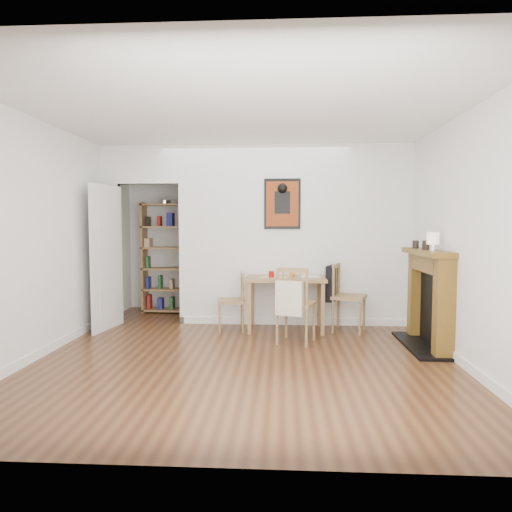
# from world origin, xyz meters

# --- Properties ---
(ground) EXTENTS (5.20, 5.20, 0.00)m
(ground) POSITION_xyz_m (0.00, 0.00, 0.00)
(ground) COLOR brown
(ground) RESTS_ON ground
(room_shell) EXTENTS (5.20, 5.20, 5.20)m
(room_shell) POSITION_xyz_m (0.10, 1.34, 1.30)
(room_shell) COLOR silver
(room_shell) RESTS_ON ground
(dining_table) EXTENTS (1.08, 0.69, 0.74)m
(dining_table) POSITION_xyz_m (0.45, 1.01, 0.65)
(dining_table) COLOR olive
(dining_table) RESTS_ON ground
(chair_left) EXTENTS (0.45, 0.45, 0.81)m
(chair_left) POSITION_xyz_m (-0.30, 0.93, 0.40)
(chair_left) COLOR #9F814A
(chair_left) RESTS_ON ground
(chair_right) EXTENTS (0.63, 0.59, 0.93)m
(chair_right) POSITION_xyz_m (1.29, 0.98, 0.48)
(chair_right) COLOR #9F814A
(chair_right) RESTS_ON ground
(chair_front) EXTENTS (0.60, 0.63, 0.95)m
(chair_front) POSITION_xyz_m (0.57, 0.35, 0.48)
(chair_front) COLOR #9F814A
(chair_front) RESTS_ON ground
(bookshelf) EXTENTS (0.76, 0.31, 1.82)m
(bookshelf) POSITION_xyz_m (-1.52, 2.19, 0.90)
(bookshelf) COLOR olive
(bookshelf) RESTS_ON ground
(fireplace) EXTENTS (0.45, 1.25, 1.16)m
(fireplace) POSITION_xyz_m (2.16, 0.25, 0.62)
(fireplace) COLOR brown
(fireplace) RESTS_ON ground
(red_glass) EXTENTS (0.07, 0.07, 0.09)m
(red_glass) POSITION_xyz_m (0.26, 0.92, 0.78)
(red_glass) COLOR maroon
(red_glass) RESTS_ON dining_table
(orange_fruit) EXTENTS (0.09, 0.09, 0.09)m
(orange_fruit) POSITION_xyz_m (0.54, 1.07, 0.78)
(orange_fruit) COLOR orange
(orange_fruit) RESTS_ON dining_table
(placemat) EXTENTS (0.43, 0.34, 0.00)m
(placemat) POSITION_xyz_m (0.30, 1.01, 0.74)
(placemat) COLOR beige
(placemat) RESTS_ON dining_table
(notebook) EXTENTS (0.30, 0.23, 0.01)m
(notebook) POSITION_xyz_m (0.77, 1.05, 0.74)
(notebook) COLOR silver
(notebook) RESTS_ON dining_table
(mantel_lamp) EXTENTS (0.13, 0.13, 0.21)m
(mantel_lamp) POSITION_xyz_m (2.08, -0.05, 1.29)
(mantel_lamp) COLOR silver
(mantel_lamp) RESTS_ON fireplace
(ceramic_jar_a) EXTENTS (0.09, 0.09, 0.11)m
(ceramic_jar_a) POSITION_xyz_m (2.11, 0.30, 1.21)
(ceramic_jar_a) COLOR black
(ceramic_jar_a) RESTS_ON fireplace
(ceramic_jar_b) EXTENTS (0.08, 0.08, 0.10)m
(ceramic_jar_b) POSITION_xyz_m (2.07, 0.57, 1.21)
(ceramic_jar_b) COLOR black
(ceramic_jar_b) RESTS_ON fireplace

